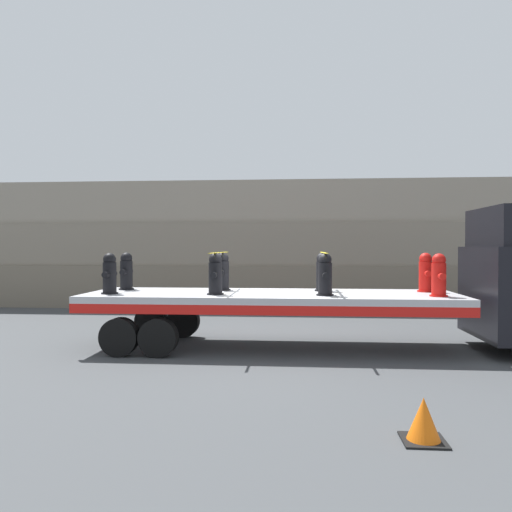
{
  "coord_description": "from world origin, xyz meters",
  "views": [
    {
      "loc": [
        0.59,
        -11.19,
        2.27
      ],
      "look_at": [
        -0.34,
        0.0,
        2.07
      ],
      "focal_mm": 35.0,
      "sensor_mm": 36.0,
      "label": 1
    }
  ],
  "objects": [
    {
      "name": "ground_plane",
      "position": [
        0.0,
        0.0,
        0.0
      ],
      "size": [
        120.0,
        120.0,
        0.0
      ],
      "primitive_type": "plane",
      "color": "#3F4244"
    },
    {
      "name": "rock_cliff",
      "position": [
        0.0,
        8.3,
        2.37
      ],
      "size": [
        60.0,
        3.3,
        4.74
      ],
      "color": "#706656",
      "rests_on": "ground_plane"
    },
    {
      "name": "flatbed_trailer",
      "position": [
        -0.52,
        0.0,
        1.01
      ],
      "size": [
        8.26,
        2.56,
        1.24
      ],
      "color": "#B2B2B7",
      "rests_on": "ground_plane"
    },
    {
      "name": "fire_hydrant_black_near_0",
      "position": [
        -3.53,
        -0.54,
        1.68
      ],
      "size": [
        0.37,
        0.6,
        0.9
      ],
      "color": "black",
      "rests_on": "flatbed_trailer"
    },
    {
      "name": "fire_hydrant_black_far_0",
      "position": [
        -3.53,
        0.54,
        1.68
      ],
      "size": [
        0.37,
        0.6,
        0.9
      ],
      "color": "black",
      "rests_on": "flatbed_trailer"
    },
    {
      "name": "fire_hydrant_black_near_1",
      "position": [
        -1.18,
        -0.54,
        1.68
      ],
      "size": [
        0.37,
        0.6,
        0.9
      ],
      "color": "black",
      "rests_on": "flatbed_trailer"
    },
    {
      "name": "fire_hydrant_black_far_1",
      "position": [
        -1.18,
        0.54,
        1.68
      ],
      "size": [
        0.37,
        0.6,
        0.9
      ],
      "color": "black",
      "rests_on": "flatbed_trailer"
    },
    {
      "name": "fire_hydrant_black_near_2",
      "position": [
        1.18,
        -0.54,
        1.68
      ],
      "size": [
        0.37,
        0.6,
        0.9
      ],
      "color": "black",
      "rests_on": "flatbed_trailer"
    },
    {
      "name": "fire_hydrant_black_far_2",
      "position": [
        1.18,
        0.54,
        1.68
      ],
      "size": [
        0.37,
        0.6,
        0.9
      ],
      "color": "black",
      "rests_on": "flatbed_trailer"
    },
    {
      "name": "fire_hydrant_red_near_3",
      "position": [
        3.53,
        -0.54,
        1.68
      ],
      "size": [
        0.37,
        0.6,
        0.9
      ],
      "color": "red",
      "rests_on": "flatbed_trailer"
    },
    {
      "name": "fire_hydrant_red_far_3",
      "position": [
        3.53,
        0.54,
        1.68
      ],
      "size": [
        0.37,
        0.6,
        0.9
      ],
      "color": "red",
      "rests_on": "flatbed_trailer"
    },
    {
      "name": "cargo_strap_rear",
      "position": [
        -1.18,
        0.0,
        2.15
      ],
      "size": [
        0.05,
        2.66,
        0.01
      ],
      "color": "yellow",
      "rests_on": "fire_hydrant_black_near_1"
    },
    {
      "name": "cargo_strap_middle",
      "position": [
        1.18,
        0.0,
        2.15
      ],
      "size": [
        0.05,
        2.66,
        0.01
      ],
      "color": "yellow",
      "rests_on": "fire_hydrant_black_near_2"
    },
    {
      "name": "traffic_cone",
      "position": [
        2.06,
        -5.27,
        0.25
      ],
      "size": [
        0.5,
        0.5,
        0.52
      ],
      "color": "black",
      "rests_on": "ground_plane"
    }
  ]
}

